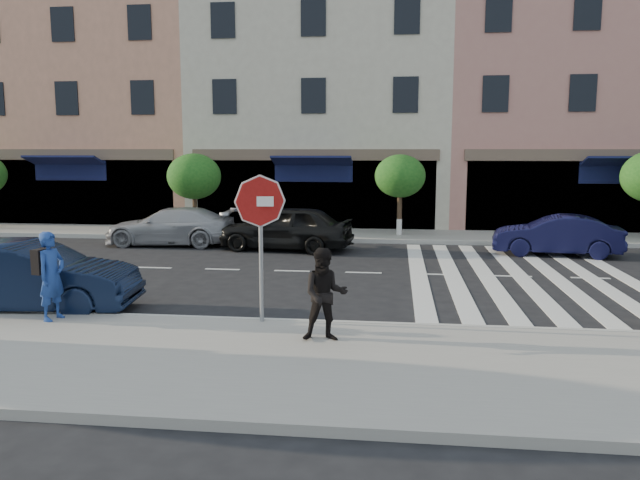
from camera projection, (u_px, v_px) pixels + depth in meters
The scene contains 15 objects.
ground at pixel (261, 307), 13.48m from camera, with size 120.00×120.00×0.00m, color black.
sidewalk_near at pixel (211, 361), 9.79m from camera, with size 60.00×4.50×0.15m, color gray.
sidewalk_far at pixel (321, 235), 24.28m from camera, with size 60.00×3.00×0.15m, color gray.
building_west_mid at pixel (113, 74), 30.48m from camera, with size 10.00×9.00×14.00m, color tan.
building_centre at pixel (326, 104), 29.45m from camera, with size 11.00×9.00×11.00m, color beige.
building_east_mid at pixel (592, 79), 27.87m from camera, with size 13.00×9.00×13.00m, color tan.
street_tree_wb at pixel (194, 177), 24.35m from camera, with size 2.10×2.10×3.06m.
street_tree_c at pixel (400, 177), 23.39m from camera, with size 1.90×1.90×3.04m.
stop_sign at pixel (260, 217), 11.49m from camera, with size 0.98×0.15×2.77m.
photographer at pixel (52, 276), 11.80m from camera, with size 0.62×0.41×1.69m, color navy.
walker at pixel (325, 295), 10.51m from camera, with size 0.77×0.60×1.59m, color black.
car_near_mid at pixel (28, 277), 12.96m from camera, with size 1.56×4.48×1.48m, color black.
car_far_left at pixel (171, 226), 22.05m from camera, with size 1.87×4.59×1.33m, color #A09FA4.
car_far_mid at pixel (286, 228), 20.93m from camera, with size 1.79×4.45×1.52m, color black.
car_far_right at pixel (556, 235), 19.90m from camera, with size 1.37×3.94×1.30m, color black.
Camera 1 is at (2.84, -12.88, 3.38)m, focal length 35.00 mm.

